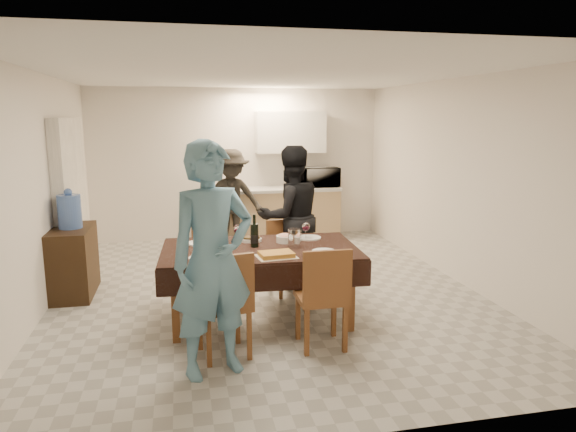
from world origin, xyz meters
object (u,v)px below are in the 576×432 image
wine_bottle (254,231)px  microwave (321,177)px  person_near (213,260)px  water_jug (70,212)px  person_far (291,217)px  water_pitcher (294,238)px  savoury_tart (276,254)px  dining_table (260,251)px  console (74,262)px  person_kitchen (231,199)px

wine_bottle → microwave: bearing=64.2°
microwave → person_near: person_near is taller
water_jug → person_near: person_near is taller
person_near → person_far: 2.37m
water_pitcher → savoury_tart: size_ratio=0.52×
person_far → water_jug: bearing=-17.2°
dining_table → console: bearing=152.3°
wine_bottle → person_far: size_ratio=0.19×
person_near → microwave: bearing=45.1°
person_kitchen → person_near: bearing=-97.8°
console → microwave: bearing=31.9°
person_far → person_kitchen: (-0.54, 2.03, -0.08)m
microwave → person_far: bearing=66.4°
water_pitcher → savoury_tart: (-0.25, -0.33, -0.07)m
savoury_tart → person_near: 0.95m
dining_table → person_kitchen: 3.08m
savoury_tart → microwave: 4.21m
wine_bottle → person_near: bearing=-114.4°
dining_table → wine_bottle: 0.22m
savoury_tart → microwave: (1.53, 3.91, 0.27)m
microwave → person_far: 2.71m
console → savoury_tart: (2.17, -1.61, 0.39)m
water_pitcher → microwave: (1.28, 3.58, 0.20)m
person_near → console: bearing=104.3°
dining_table → person_far: 1.19m
water_jug → person_kitchen: bearing=41.7°
console → person_kitchen: size_ratio=0.55×
microwave → person_far: size_ratio=0.34×
wine_bottle → savoury_tart: size_ratio=0.91×
savoury_tart → microwave: bearing=68.6°
dining_table → microwave: size_ratio=3.40×
water_jug → person_far: size_ratio=0.22×
microwave → dining_table: bearing=65.2°
microwave → person_kitchen: person_kitchen is taller
microwave → console: bearing=31.9°
console → wine_bottle: bearing=-30.2°
water_jug → person_near: size_ratio=0.20×
console → water_pitcher: (2.42, -1.28, 0.47)m
person_near → person_far: size_ratio=1.10×
person_near → person_far: (1.10, 2.10, -0.09)m
dining_table → person_kitchen: person_kitchen is taller
microwave → person_kitchen: 1.70m
person_kitchen → savoury_tart: bearing=-88.6°
water_pitcher → person_far: bearing=79.7°
wine_bottle → person_near: person_near is taller
person_far → person_kitchen: size_ratio=1.10×
microwave → person_far: (-1.08, -2.48, -0.19)m
dining_table → water_pitcher: 0.38m
console → wine_bottle: wine_bottle is taller
microwave → water_jug: bearing=31.9°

